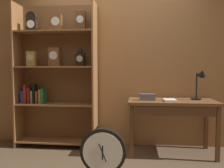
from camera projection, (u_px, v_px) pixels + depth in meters
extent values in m
cube|color=#9E6B3D|center=(115.00, 62.00, 3.63)|extent=(4.80, 0.05, 2.60)
cube|color=brown|center=(18.00, 76.00, 3.56)|extent=(0.02, 0.36, 2.18)
cube|color=brown|center=(95.00, 76.00, 3.43)|extent=(0.03, 0.36, 2.18)
cube|color=brown|center=(60.00, 75.00, 3.67)|extent=(1.23, 0.01, 2.18)
cube|color=brown|center=(57.00, 140.00, 3.55)|extent=(1.18, 0.34, 0.02)
cube|color=brown|center=(56.00, 104.00, 3.52)|extent=(1.18, 0.34, 0.02)
cube|color=brown|center=(56.00, 67.00, 3.48)|extent=(1.18, 0.34, 0.02)
cube|color=brown|center=(55.00, 32.00, 3.45)|extent=(1.18, 0.34, 0.02)
cube|color=black|center=(32.00, 26.00, 3.50)|extent=(0.16, 0.09, 0.19)
cylinder|color=black|center=(32.00, 17.00, 3.50)|extent=(0.16, 0.09, 0.16)
cylinder|color=white|center=(30.00, 24.00, 3.45)|extent=(0.12, 0.01, 0.12)
cube|color=#B28C38|center=(31.00, 59.00, 3.50)|extent=(0.13, 0.07, 0.23)
cylinder|color=#C6B78C|center=(30.00, 58.00, 3.46)|extent=(0.10, 0.01, 0.10)
cube|color=brown|center=(56.00, 23.00, 3.46)|extent=(0.17, 0.08, 0.25)
cylinder|color=silver|center=(55.00, 21.00, 3.42)|extent=(0.13, 0.01, 0.13)
cube|color=brown|center=(54.00, 57.00, 3.46)|extent=(0.16, 0.11, 0.28)
cylinder|color=silver|center=(53.00, 55.00, 3.40)|extent=(0.12, 0.01, 0.12)
cube|color=brown|center=(81.00, 21.00, 3.43)|extent=(0.14, 0.08, 0.29)
cylinder|color=white|center=(80.00, 19.00, 3.38)|extent=(0.11, 0.01, 0.11)
cube|color=black|center=(80.00, 60.00, 3.46)|extent=(0.12, 0.09, 0.20)
sphere|color=black|center=(80.00, 52.00, 3.45)|extent=(0.08, 0.08, 0.08)
cylinder|color=#C6B78C|center=(79.00, 59.00, 3.41)|extent=(0.09, 0.01, 0.09)
cube|color=navy|center=(24.00, 97.00, 3.57)|extent=(0.04, 0.13, 0.19)
cube|color=maroon|center=(27.00, 94.00, 3.57)|extent=(0.04, 0.17, 0.29)
cube|color=maroon|center=(30.00, 95.00, 3.55)|extent=(0.04, 0.13, 0.24)
cube|color=tan|center=(33.00, 97.00, 3.57)|extent=(0.02, 0.15, 0.19)
cube|color=black|center=(35.00, 94.00, 3.55)|extent=(0.02, 0.13, 0.30)
cube|color=brown|center=(38.00, 97.00, 3.56)|extent=(0.04, 0.16, 0.18)
cube|color=#B78C2D|center=(41.00, 96.00, 3.55)|extent=(0.03, 0.17, 0.21)
cube|color=#236638|center=(44.00, 96.00, 3.51)|extent=(0.04, 0.16, 0.23)
cube|color=brown|center=(172.00, 102.00, 3.21)|extent=(1.20, 0.60, 0.04)
cube|color=brown|center=(132.00, 132.00, 3.04)|extent=(0.05, 0.05, 0.72)
cube|color=brown|center=(218.00, 134.00, 2.93)|extent=(0.05, 0.05, 0.72)
cube|color=brown|center=(132.00, 123.00, 3.55)|extent=(0.05, 0.05, 0.72)
cube|color=brown|center=(206.00, 125.00, 3.43)|extent=(0.05, 0.05, 0.72)
cube|color=#55351C|center=(175.00, 111.00, 2.94)|extent=(1.02, 0.03, 0.12)
cylinder|color=black|center=(196.00, 99.00, 3.26)|extent=(0.14, 0.14, 0.02)
cylinder|color=black|center=(197.00, 86.00, 3.25)|extent=(0.02, 0.02, 0.36)
cone|color=black|center=(202.00, 73.00, 3.18)|extent=(0.11, 0.15, 0.14)
cube|color=#595960|center=(147.00, 97.00, 3.19)|extent=(0.22, 0.11, 0.09)
cube|color=silver|center=(170.00, 100.00, 3.11)|extent=(0.17, 0.23, 0.02)
cylinder|color=black|center=(103.00, 151.00, 2.50)|extent=(0.51, 0.06, 0.51)
cylinder|color=white|center=(103.00, 153.00, 2.46)|extent=(0.43, 0.01, 0.43)
cube|color=black|center=(102.00, 153.00, 2.46)|extent=(0.01, 0.01, 0.15)
cube|color=black|center=(102.00, 153.00, 2.46)|extent=(0.09, 0.01, 0.20)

